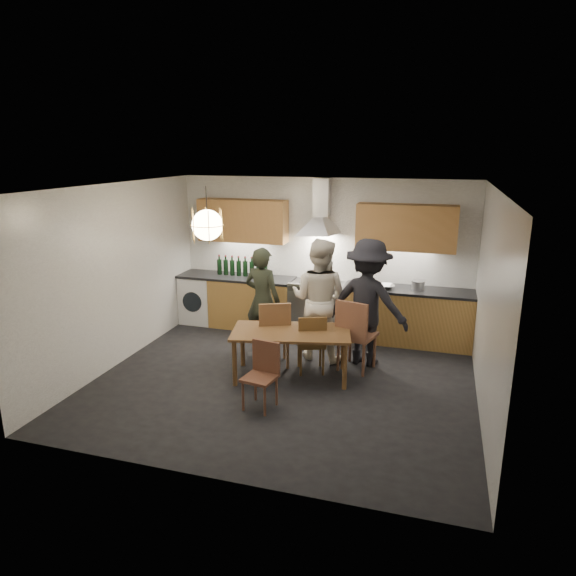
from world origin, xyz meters
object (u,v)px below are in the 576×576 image
(chair_front, at_px, (263,370))
(stock_pot, at_px, (418,286))
(dining_table, at_px, (291,336))
(person_left, at_px, (263,300))
(person_right, at_px, (368,303))
(mixing_bowl, at_px, (386,287))
(person_mid, at_px, (319,299))
(chair_back_left, at_px, (274,330))
(wine_bottles, at_px, (242,266))

(chair_front, distance_m, stock_pot, 3.18)
(stock_pot, bearing_deg, dining_table, -131.27)
(person_left, relative_size, person_right, 0.89)
(dining_table, xyz_separation_m, mixing_bowl, (1.07, 1.72, 0.34))
(person_mid, bearing_deg, person_right, -171.86)
(chair_back_left, xyz_separation_m, stock_pot, (1.88, 1.53, 0.40))
(stock_pot, xyz_separation_m, wine_bottles, (-3.00, 0.07, 0.10))
(dining_table, bearing_deg, chair_back_left, 129.54)
(chair_back_left, relative_size, person_right, 0.54)
(chair_front, relative_size, person_left, 0.50)
(person_mid, relative_size, wine_bottles, 1.93)
(chair_back_left, bearing_deg, stock_pot, -165.27)
(dining_table, bearing_deg, stock_pot, 36.30)
(chair_back_left, distance_m, mixing_bowl, 2.06)
(person_mid, distance_m, person_right, 0.72)
(dining_table, xyz_separation_m, chair_back_left, (-0.32, 0.25, -0.03))
(chair_front, height_order, person_mid, person_mid)
(person_right, height_order, mixing_bowl, person_right)
(dining_table, distance_m, chair_front, 0.90)
(person_mid, relative_size, stock_pot, 8.93)
(person_left, bearing_deg, wine_bottles, -41.32)
(person_right, relative_size, wine_bottles, 1.96)
(chair_front, bearing_deg, wine_bottles, 125.90)
(person_mid, height_order, wine_bottles, person_mid)
(mixing_bowl, xyz_separation_m, stock_pot, (0.49, 0.06, 0.04))
(chair_back_left, relative_size, mixing_bowl, 3.64)
(wine_bottles, bearing_deg, chair_front, -63.92)
(chair_back_left, height_order, person_right, person_right)
(person_left, bearing_deg, chair_back_left, 136.49)
(person_right, bearing_deg, dining_table, 54.26)
(chair_back_left, bearing_deg, mixing_bowl, -157.75)
(person_left, bearing_deg, person_mid, -167.67)
(person_mid, xyz_separation_m, wine_bottles, (-1.63, 1.05, 0.17))
(chair_front, height_order, person_left, person_left)
(person_mid, height_order, mixing_bowl, person_mid)
(person_left, xyz_separation_m, person_right, (1.61, -0.03, 0.10))
(wine_bottles, bearing_deg, dining_table, -52.20)
(chair_front, bearing_deg, person_left, 119.16)
(chair_front, distance_m, person_left, 1.83)
(mixing_bowl, bearing_deg, person_right, -99.60)
(chair_back_left, bearing_deg, person_left, -80.86)
(person_left, xyz_separation_m, person_mid, (0.89, -0.01, 0.09))
(chair_back_left, distance_m, stock_pot, 2.46)
(chair_back_left, bearing_deg, chair_front, 76.91)
(stock_pot, bearing_deg, mixing_bowl, -173.59)
(person_mid, relative_size, mixing_bowl, 6.68)
(chair_front, distance_m, person_mid, 1.77)
(chair_back_left, height_order, wine_bottles, wine_bottles)
(person_right, xyz_separation_m, stock_pot, (0.65, 0.99, 0.05))
(wine_bottles, bearing_deg, person_right, -24.32)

